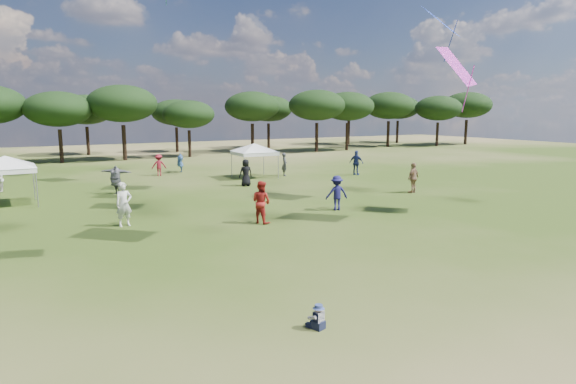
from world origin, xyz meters
The scene contains 6 objects.
ground centered at (0.00, 0.00, 0.00)m, with size 140.00×140.00×0.00m, color #384E17.
tree_line centered at (2.39, 47.41, 5.42)m, with size 108.78×17.63×7.77m.
tent_left centered at (-6.90, 22.37, 2.52)m, with size 5.59×5.59×2.95m.
tent_right centered at (9.11, 25.78, 2.45)m, with size 5.75×5.75×2.87m.
toddler centered at (-0.62, 2.05, 0.26)m, with size 0.43×0.47×0.58m.
festival_crowd centered at (1.32, 21.40, 0.87)m, with size 30.81×21.15×1.93m.
Camera 1 is at (-6.32, -6.66, 4.93)m, focal length 30.00 mm.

